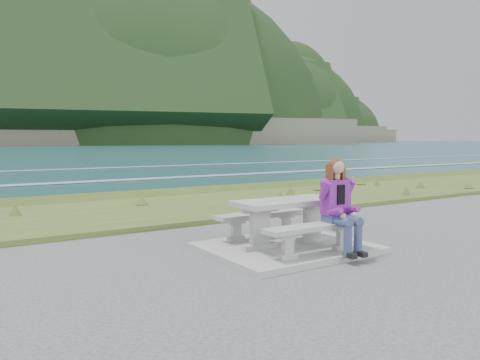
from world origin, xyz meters
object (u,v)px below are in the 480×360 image
object	(u,v)px
picnic_table	(287,210)
seated_woman	(342,218)
bench_seaward	(262,218)
bench_landward	(316,231)

from	to	relation	value
picnic_table	seated_woman	size ratio (longest dim) A/B	1.25
picnic_table	bench_seaward	world-z (taller)	picnic_table
bench_landward	picnic_table	bearing A→B (deg)	90.00
bench_seaward	seated_woman	world-z (taller)	seated_woman
bench_seaward	bench_landward	bearing A→B (deg)	-90.00
bench_landward	seated_woman	bearing A→B (deg)	-19.07
bench_landward	bench_seaward	distance (m)	1.40
picnic_table	seated_woman	xyz separation A→B (m)	(0.39, -0.84, -0.05)
bench_landward	seated_woman	distance (m)	0.45
picnic_table	bench_landward	distance (m)	0.74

